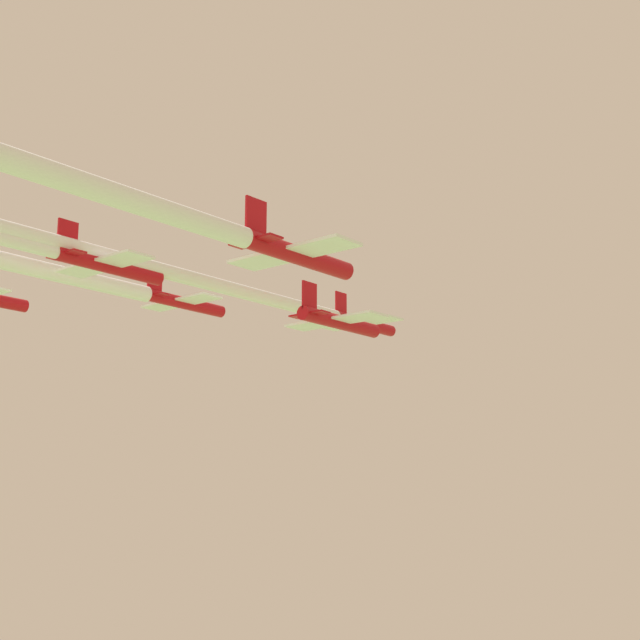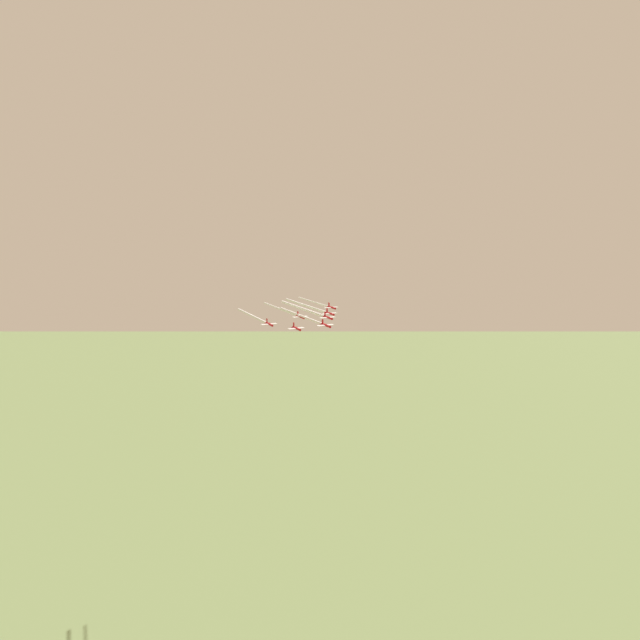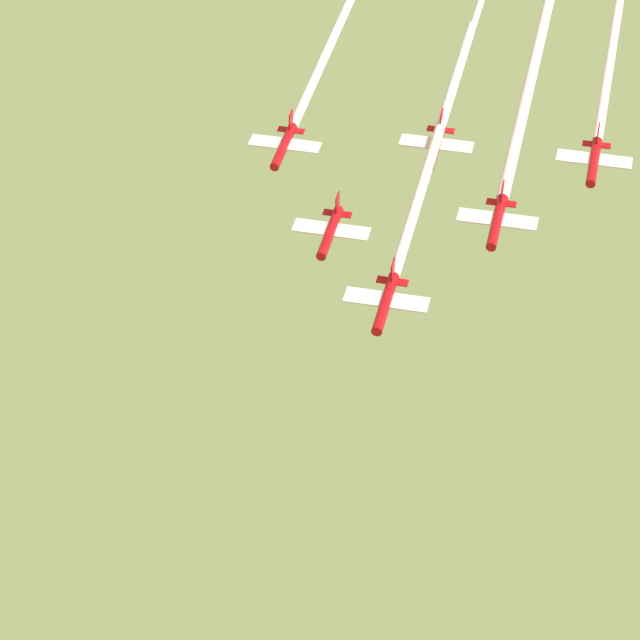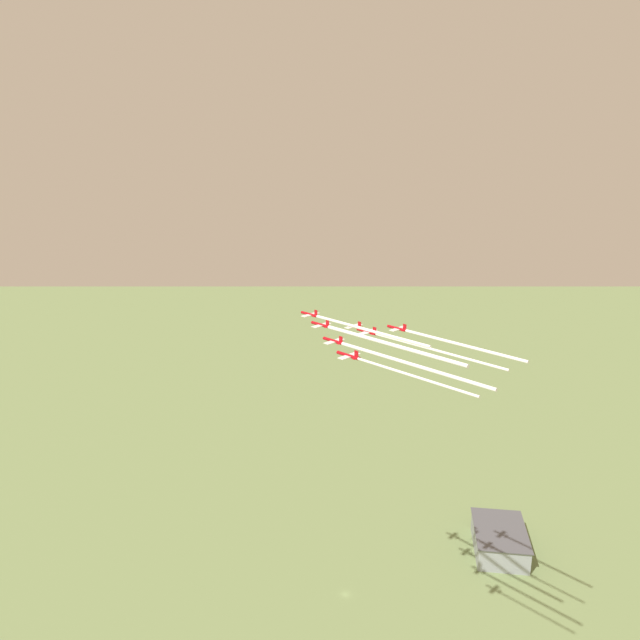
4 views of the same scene
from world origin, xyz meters
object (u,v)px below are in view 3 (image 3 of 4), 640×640
at_px(jet_0, 386,301).
at_px(jet_5, 284,145).
at_px(jet_4, 436,145).
at_px(jet_3, 594,160).
at_px(jet_1, 497,220).
at_px(jet_2, 331,230).

distance_m(jet_0, jet_5, 31.67).
relative_size(jet_0, jet_4, 1.00).
height_order(jet_0, jet_5, jet_0).
xyz_separation_m(jet_3, jet_5, (25.41, -19.42, -2.69)).
xyz_separation_m(jet_0, jet_1, (-14.61, -5.94, 0.59)).
xyz_separation_m(jet_3, jet_4, (12.70, -9.71, -0.43)).
relative_size(jet_1, jet_3, 1.00).
relative_size(jet_3, jet_5, 1.00).
relative_size(jet_0, jet_3, 1.00).
relative_size(jet_1, jet_2, 1.00).
height_order(jet_0, jet_2, jet_0).
xyz_separation_m(jet_1, jet_3, (-14.61, -5.94, -0.76)).
distance_m(jet_1, jet_4, 15.81).
distance_m(jet_0, jet_2, 16.08).
relative_size(jet_0, jet_2, 1.00).
height_order(jet_2, jet_5, jet_5).
bearing_deg(jet_0, jet_1, -120.47).
distance_m(jet_2, jet_3, 27.73).
relative_size(jet_2, jet_5, 1.00).
bearing_deg(jet_5, jet_4, 180.00).
xyz_separation_m(jet_1, jet_4, (-1.90, -15.65, -1.19)).
xyz_separation_m(jet_0, jet_4, (-16.51, -21.60, -0.60)).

